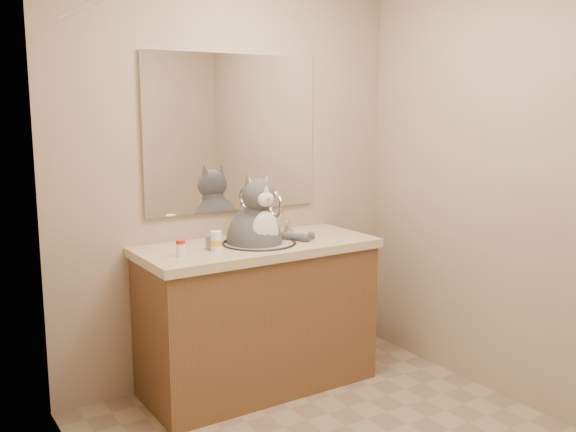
# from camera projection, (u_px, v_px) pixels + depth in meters

# --- Properties ---
(room) EXTENTS (2.22, 2.52, 2.42)m
(room) POSITION_uv_depth(u_px,v_px,m) (370.00, 203.00, 2.73)
(room) COLOR gray
(room) RESTS_ON ground
(vanity) EXTENTS (1.34, 0.59, 1.12)m
(vanity) POSITION_uv_depth(u_px,v_px,m) (258.00, 312.00, 3.66)
(vanity) COLOR brown
(vanity) RESTS_ON ground
(mirror) EXTENTS (1.10, 0.02, 0.90)m
(mirror) POSITION_uv_depth(u_px,v_px,m) (233.00, 133.00, 3.71)
(mirror) COLOR white
(mirror) RESTS_ON room
(shower_curtain) EXTENTS (0.02, 1.30, 1.93)m
(shower_curtain) POSITION_uv_depth(u_px,v_px,m) (122.00, 270.00, 2.28)
(shower_curtain) COLOR beige
(shower_curtain) RESTS_ON ground
(cat) EXTENTS (0.45, 0.35, 0.62)m
(cat) POSITION_uv_depth(u_px,v_px,m) (256.00, 236.00, 3.58)
(cat) COLOR #47464B
(cat) RESTS_ON vanity
(pill_bottle_redcap) EXTENTS (0.05, 0.05, 0.08)m
(pill_bottle_redcap) POSITION_uv_depth(u_px,v_px,m) (181.00, 248.00, 3.26)
(pill_bottle_redcap) COLOR white
(pill_bottle_redcap) RESTS_ON vanity
(pill_bottle_orange) EXTENTS (0.07, 0.07, 0.10)m
(pill_bottle_orange) POSITION_uv_depth(u_px,v_px,m) (216.00, 241.00, 3.39)
(pill_bottle_orange) COLOR white
(pill_bottle_orange) RESTS_ON vanity
(grey_canister) EXTENTS (0.05, 0.05, 0.07)m
(grey_canister) POSITION_uv_depth(u_px,v_px,m) (209.00, 243.00, 3.42)
(grey_canister) COLOR slate
(grey_canister) RESTS_ON vanity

